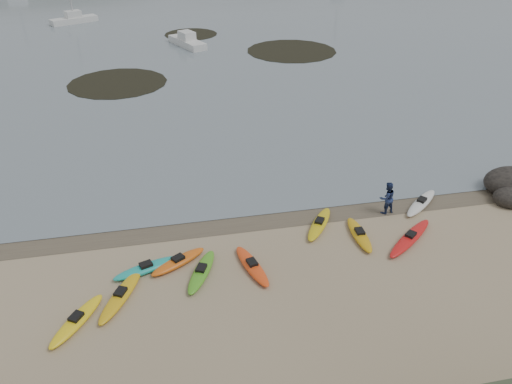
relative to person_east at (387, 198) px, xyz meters
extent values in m
plane|color=tan|center=(-6.96, 1.06, -0.93)|extent=(600.00, 600.00, 0.00)
plane|color=brown|center=(-6.96, 0.76, -0.92)|extent=(60.00, 60.00, 0.00)
ellipsoid|color=teal|center=(-12.81, -2.46, -0.76)|extent=(3.20, 1.74, 0.34)
ellipsoid|color=orange|center=(-11.34, -2.27, -0.76)|extent=(2.89, 2.18, 0.34)
ellipsoid|color=gold|center=(-3.93, -0.60, -0.76)|extent=(2.43, 3.13, 0.34)
ellipsoid|color=gold|center=(-13.89, -4.10, -0.76)|extent=(2.22, 3.57, 0.34)
ellipsoid|color=silver|center=(2.27, 0.26, -0.76)|extent=(3.13, 2.81, 0.34)
ellipsoid|color=yellow|center=(-15.59, -5.25, -0.76)|extent=(2.32, 3.12, 0.34)
ellipsoid|color=gold|center=(-2.24, -1.91, -0.76)|extent=(0.79, 3.09, 0.34)
ellipsoid|color=red|center=(0.14, -2.68, -0.76)|extent=(3.71, 3.17, 0.34)
ellipsoid|color=#F94815|center=(-8.02, -3.26, -0.76)|extent=(1.46, 3.31, 0.34)
ellipsoid|color=#4FA921|center=(-10.35, -3.21, -0.76)|extent=(1.95, 3.20, 0.34)
imported|color=navy|center=(0.00, 0.00, 0.00)|extent=(1.00, 0.84, 1.85)
ellipsoid|color=black|center=(8.20, 0.81, -0.68)|extent=(3.29, 2.56, 1.64)
ellipsoid|color=black|center=(7.20, -0.49, -0.76)|extent=(1.83, 1.64, 1.10)
cylinder|color=black|center=(-15.08, 25.44, -0.90)|extent=(9.06, 9.06, 0.04)
cylinder|color=black|center=(3.60, 33.13, -0.90)|extent=(9.98, 9.98, 0.04)
cylinder|color=black|center=(-6.74, 43.19, -0.90)|extent=(6.57, 6.57, 0.04)
cube|color=silver|center=(-21.76, 52.87, -0.49)|extent=(6.32, 4.45, 0.87)
cube|color=silver|center=(-7.63, 37.60, -0.49)|extent=(4.08, 6.44, 0.88)
camera|label=1|loc=(-11.44, -20.99, 13.88)|focal=35.00mm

